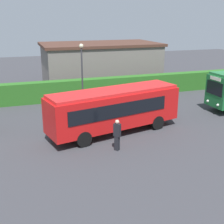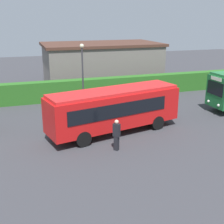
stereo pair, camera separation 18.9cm
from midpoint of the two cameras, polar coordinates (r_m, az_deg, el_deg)
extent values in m
plane|color=#38383D|center=(21.61, -1.65, -2.98)|extent=(87.35, 87.35, 0.00)
cube|color=red|center=(20.20, 0.75, 0.62)|extent=(9.64, 4.39, 2.29)
cube|color=red|center=(19.86, 0.76, 4.06)|extent=(9.32, 4.14, 0.20)
cube|color=black|center=(20.98, -1.68, 2.06)|extent=(7.11, 1.63, 0.92)
cube|color=black|center=(18.98, 1.89, 0.34)|extent=(7.11, 1.63, 0.92)
cube|color=black|center=(22.82, 10.86, 3.04)|extent=(0.47, 1.93, 0.96)
cube|color=silver|center=(22.66, 10.96, 4.73)|extent=(0.33, 1.30, 0.28)
cylinder|color=black|center=(22.97, 5.47, -0.45)|extent=(1.04, 0.49, 1.00)
cylinder|color=black|center=(21.33, 8.95, -2.04)|extent=(1.04, 0.49, 1.00)
cylinder|color=black|center=(20.28, -7.91, -3.06)|extent=(1.04, 0.49, 1.00)
cylinder|color=black|center=(18.40, -5.21, -5.18)|extent=(1.04, 0.49, 1.00)
sphere|color=silver|center=(23.60, 9.68, 0.89)|extent=(0.22, 0.22, 0.22)
sphere|color=silver|center=(22.66, 11.82, 0.05)|extent=(0.22, 0.22, 0.22)
cube|color=black|center=(25.50, 19.36, 4.28)|extent=(0.07, 1.92, 1.08)
cube|color=silver|center=(25.34, 19.55, 6.02)|extent=(0.06, 1.29, 0.28)
cylinder|color=black|center=(27.78, 20.53, 1.70)|extent=(1.00, 0.30, 1.00)
sphere|color=silver|center=(25.31, 19.94, 1.21)|extent=(0.22, 0.22, 0.22)
sphere|color=silver|center=(26.28, 18.21, 1.98)|extent=(0.22, 0.22, 0.22)
cube|color=black|center=(17.88, 1.17, -5.99)|extent=(0.35, 0.35, 0.90)
cube|color=black|center=(17.56, 1.19, -3.48)|extent=(0.46, 0.47, 0.79)
sphere|color=beige|center=(17.38, 1.20, -1.90)|extent=(0.25, 0.25, 0.25)
cube|color=#2A6520|center=(28.96, -6.29, 4.32)|extent=(55.68, 1.11, 1.93)
cube|color=slate|center=(35.36, -1.90, 8.99)|extent=(12.82, 7.43, 4.50)
cube|color=#4C2D23|center=(35.08, -1.94, 12.87)|extent=(13.33, 7.73, 0.30)
cylinder|color=#38383D|center=(25.71, -5.40, 6.34)|extent=(0.14, 0.14, 5.18)
sphere|color=beige|center=(25.31, -5.59, 12.50)|extent=(0.36, 0.36, 0.36)
camera|label=1|loc=(0.09, -89.74, 0.08)|focal=47.67mm
camera|label=2|loc=(0.09, 90.26, -0.08)|focal=47.67mm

